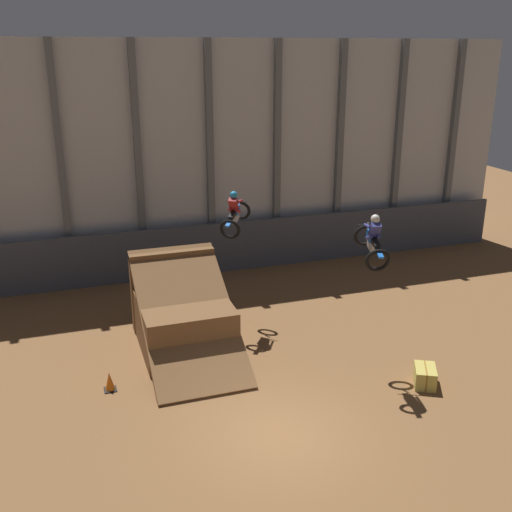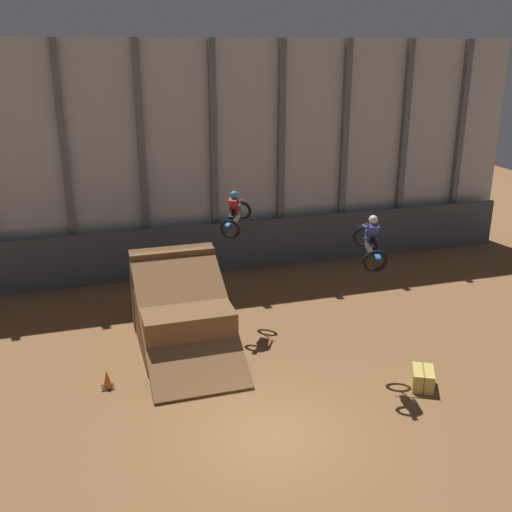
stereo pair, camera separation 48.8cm
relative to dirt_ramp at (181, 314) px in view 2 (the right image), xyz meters
The scene contains 8 objects.
ground_plane 6.08m from the dirt_ramp, 77.73° to the right, with size 60.00×60.00×0.00m, color brown.
arena_back_wall 8.01m from the dirt_ramp, 79.51° to the left, with size 32.00×0.40×9.86m.
lower_barrier 6.36m from the dirt_ramp, 78.45° to the left, with size 31.36×0.20×2.24m.
dirt_ramp is the anchor object (origin of this frame).
rider_bike_left_air 3.91m from the dirt_ramp, 27.01° to the left, with size 1.50×1.78×1.60m.
rider_bike_right_air 6.86m from the dirt_ramp, 34.60° to the right, with size 1.08×1.89×1.60m.
traffic_cone_near_ramp 3.55m from the dirt_ramp, 139.60° to the right, with size 0.36×0.36×0.58m.
hay_bale_trackside 7.98m from the dirt_ramp, 38.14° to the right, with size 0.96×1.08×0.57m.
Camera 2 is at (-4.24, -12.34, 9.47)m, focal length 42.00 mm.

